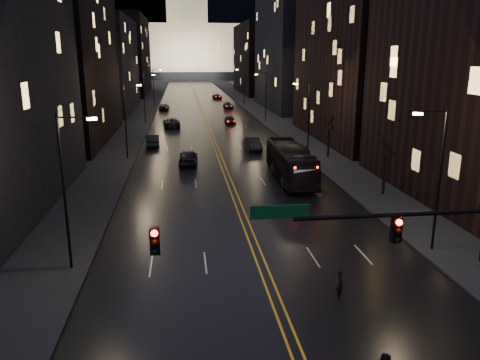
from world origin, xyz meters
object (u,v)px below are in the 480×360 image
object	(u,v)px
oncoming_car_b	(153,140)
pedestrian_a	(340,284)
traffic_signal	(454,239)
bus	(290,162)
receding_car_a	(253,144)
oncoming_car_a	(188,157)

from	to	relation	value
oncoming_car_b	pedestrian_a	distance (m)	44.82
traffic_signal	oncoming_car_b	distance (m)	50.54
bus	receding_car_a	xyz separation A→B (m)	(-1.50, 15.15, -0.91)
oncoming_car_a	oncoming_car_b	bearing A→B (deg)	-64.92
oncoming_car_b	receding_car_a	world-z (taller)	receding_car_a
oncoming_car_a	traffic_signal	bearing A→B (deg)	108.80
oncoming_car_b	traffic_signal	bearing A→B (deg)	102.76
bus	oncoming_car_a	distance (m)	12.69
traffic_signal	pedestrian_a	size ratio (longest dim) A/B	11.22
oncoming_car_a	receding_car_a	world-z (taller)	oncoming_car_a
oncoming_car_b	pedestrian_a	xyz separation A→B (m)	(11.78, -43.25, -0.06)
traffic_signal	pedestrian_a	bearing A→B (deg)	117.72
receding_car_a	traffic_signal	bearing A→B (deg)	-89.41
receding_car_a	bus	bearing A→B (deg)	-85.42
pedestrian_a	receding_car_a	bearing A→B (deg)	-1.18
oncoming_car_a	oncoming_car_b	xyz separation A→B (m)	(-4.63, 11.86, -0.03)
bus	receding_car_a	distance (m)	15.25
traffic_signal	receding_car_a	distance (m)	44.02
oncoming_car_a	receding_car_a	bearing A→B (deg)	-135.23
oncoming_car_b	receding_car_a	size ratio (longest dim) A/B	0.99
traffic_signal	receding_car_a	bearing A→B (deg)	91.65
pedestrian_a	bus	bearing A→B (deg)	-6.07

